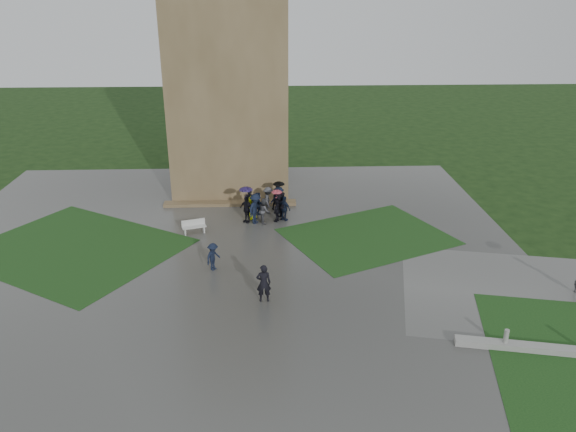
{
  "coord_description": "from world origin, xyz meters",
  "views": [
    {
      "loc": [
        2.53,
        -25.34,
        13.91
      ],
      "look_at": [
        3.76,
        5.56,
        1.2
      ],
      "focal_mm": 35.0,
      "sensor_mm": 36.0,
      "label": 1
    }
  ],
  "objects_px": {
    "tower": "(229,62)",
    "pedestrian_near": "(264,283)",
    "bench": "(194,226)",
    "pedestrian_mid": "(213,257)"
  },
  "relations": [
    {
      "from": "bench",
      "to": "pedestrian_mid",
      "type": "bearing_deg",
      "value": -89.52
    },
    {
      "from": "bench",
      "to": "pedestrian_near",
      "type": "xyz_separation_m",
      "value": [
        4.23,
        -8.1,
        0.53
      ]
    },
    {
      "from": "tower",
      "to": "pedestrian_mid",
      "type": "xyz_separation_m",
      "value": [
        -0.34,
        -13.85,
        -8.22
      ]
    },
    {
      "from": "tower",
      "to": "pedestrian_near",
      "type": "distance_m",
      "value": 19.07
    },
    {
      "from": "pedestrian_mid",
      "to": "pedestrian_near",
      "type": "bearing_deg",
      "value": -106.93
    },
    {
      "from": "pedestrian_mid",
      "to": "pedestrian_near",
      "type": "height_order",
      "value": "pedestrian_near"
    },
    {
      "from": "tower",
      "to": "bench",
      "type": "bearing_deg",
      "value": -101.99
    },
    {
      "from": "tower",
      "to": "bench",
      "type": "distance_m",
      "value": 12.59
    },
    {
      "from": "bench",
      "to": "pedestrian_near",
      "type": "bearing_deg",
      "value": -80.1
    },
    {
      "from": "bench",
      "to": "pedestrian_mid",
      "type": "distance_m",
      "value": 5.08
    }
  ]
}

